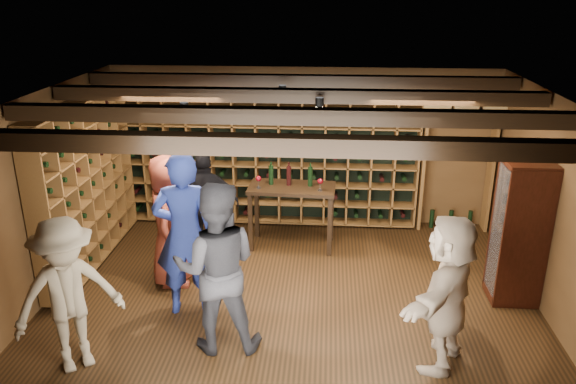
# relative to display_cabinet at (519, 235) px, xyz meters

# --- Properties ---
(ground) EXTENTS (6.00, 6.00, 0.00)m
(ground) POSITION_rel_display_cabinet_xyz_m (-2.71, -0.20, -0.86)
(ground) COLOR black
(ground) RESTS_ON ground
(room_shell) EXTENTS (6.00, 6.00, 6.00)m
(room_shell) POSITION_rel_display_cabinet_xyz_m (-2.71, -0.15, 1.56)
(room_shell) COLOR #55391D
(room_shell) RESTS_ON ground
(wine_rack_back) EXTENTS (4.65, 0.30, 2.20)m
(wine_rack_back) POSITION_rel_display_cabinet_xyz_m (-3.24, 2.13, 0.29)
(wine_rack_back) COLOR brown
(wine_rack_back) RESTS_ON ground
(wine_rack_left) EXTENTS (0.30, 2.65, 2.20)m
(wine_rack_left) POSITION_rel_display_cabinet_xyz_m (-5.54, 0.62, 0.29)
(wine_rack_left) COLOR brown
(wine_rack_left) RESTS_ON ground
(crate_shelf) EXTENTS (1.20, 0.32, 2.07)m
(crate_shelf) POSITION_rel_display_cabinet_xyz_m (-0.31, 2.12, 0.71)
(crate_shelf) COLOR brown
(crate_shelf) RESTS_ON ground
(display_cabinet) EXTENTS (0.55, 0.50, 1.75)m
(display_cabinet) POSITION_rel_display_cabinet_xyz_m (0.00, 0.00, 0.00)
(display_cabinet) COLOR black
(display_cabinet) RESTS_ON ground
(man_blue_shirt) EXTENTS (0.77, 0.56, 1.98)m
(man_blue_shirt) POSITION_rel_display_cabinet_xyz_m (-3.91, -0.56, 0.13)
(man_blue_shirt) COLOR navy
(man_blue_shirt) RESTS_ON ground
(man_grey_suit) EXTENTS (0.98, 0.80, 1.87)m
(man_grey_suit) POSITION_rel_display_cabinet_xyz_m (-3.42, -1.22, 0.08)
(man_grey_suit) COLOR black
(man_grey_suit) RESTS_ON ground
(guest_red_floral) EXTENTS (0.59, 0.87, 1.73)m
(guest_red_floral) POSITION_rel_display_cabinet_xyz_m (-4.28, 0.12, 0.01)
(guest_red_floral) COLOR maroon
(guest_red_floral) RESTS_ON ground
(guest_woman_black) EXTENTS (0.99, 0.63, 1.56)m
(guest_woman_black) POSITION_rel_display_cabinet_xyz_m (-3.97, 0.85, -0.07)
(guest_woman_black) COLOR black
(guest_woman_black) RESTS_ON ground
(guest_khaki) EXTENTS (1.21, 1.12, 1.63)m
(guest_khaki) POSITION_rel_display_cabinet_xyz_m (-4.81, -1.67, -0.04)
(guest_khaki) COLOR gray
(guest_khaki) RESTS_ON ground
(guest_beige) EXTENTS (1.12, 1.58, 1.64)m
(guest_beige) POSITION_rel_display_cabinet_xyz_m (-1.09, -1.34, -0.03)
(guest_beige) COLOR tan
(guest_beige) RESTS_ON ground
(tasting_table) EXTENTS (1.27, 0.68, 1.22)m
(tasting_table) POSITION_rel_display_cabinet_xyz_m (-2.81, 1.30, -0.03)
(tasting_table) COLOR black
(tasting_table) RESTS_ON ground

